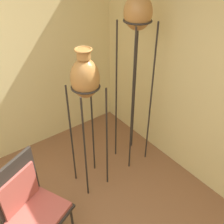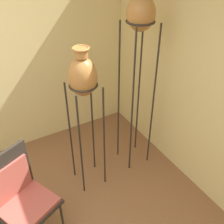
% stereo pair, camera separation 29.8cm
% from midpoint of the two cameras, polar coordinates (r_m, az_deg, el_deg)
% --- Properties ---
extents(vase_stand_tall, '(0.31, 0.31, 2.17)m').
position_cam_midpoint_polar(vase_stand_tall, '(2.77, 2.37, 19.26)').
color(vase_stand_tall, '#28231E').
rests_on(vase_stand_tall, ground_plane).
extents(vase_stand_medium, '(0.31, 0.31, 1.72)m').
position_cam_midpoint_polar(vase_stand_medium, '(2.55, -9.20, 6.46)').
color(vase_stand_medium, '#28231E').
rests_on(vase_stand_medium, ground_plane).
extents(chair, '(0.63, 0.61, 1.03)m').
position_cam_midpoint_polar(chair, '(2.62, -20.74, -18.36)').
color(chair, '#28231E').
rests_on(chair, ground_plane).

